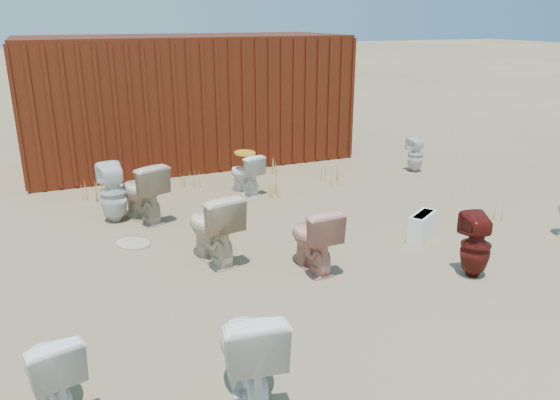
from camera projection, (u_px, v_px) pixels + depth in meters
name	position (u px, v px, depth m)	size (l,w,h in m)	color
ground	(300.00, 258.00, 6.50)	(100.00, 100.00, 0.00)	brown
shipping_container	(187.00, 99.00, 10.65)	(6.00, 2.40, 2.40)	#4B1B0C
toilet_front_a	(51.00, 370.00, 3.91)	(0.38, 0.67, 0.68)	white
toilet_front_pink	(313.00, 238.00, 6.13)	(0.42, 0.74, 0.76)	tan
toilet_front_c	(248.00, 350.00, 4.02)	(0.45, 0.80, 0.81)	white
toilet_front_maroon	(476.00, 246.00, 5.96)	(0.33, 0.33, 0.73)	#54120E
toilet_back_a	(113.00, 193.00, 7.56)	(0.37, 0.38, 0.83)	white
toilet_back_beige_left	(142.00, 192.00, 7.60)	(0.47, 0.83, 0.84)	#C6AE91
toilet_back_beige_right	(213.00, 227.00, 6.33)	(0.47, 0.83, 0.85)	beige
toilet_back_yellowlid	(245.00, 173.00, 8.81)	(0.37, 0.64, 0.65)	white
toilet_back_e	(416.00, 155.00, 10.05)	(0.29, 0.29, 0.64)	silver
yellow_lid	(245.00, 153.00, 8.71)	(0.33, 0.41, 0.03)	gold
loose_tank	(422.00, 227.00, 7.01)	(0.50, 0.20, 0.35)	white
loose_lid_near	(242.00, 177.00, 9.74)	(0.38, 0.49, 0.02)	#C3B98D
loose_lid_far	(133.00, 244.00, 6.89)	(0.36, 0.47, 0.02)	tan
weed_clump_a	(92.00, 190.00, 8.55)	(0.36, 0.36, 0.32)	#B28F47
weed_clump_b	(273.00, 189.00, 8.61)	(0.32, 0.32, 0.31)	#B28F47
weed_clump_c	(332.00, 174.00, 9.43)	(0.36, 0.36, 0.29)	#B28F47
weed_clump_d	(190.00, 180.00, 9.19)	(0.30, 0.30, 0.25)	#B28F47
weed_clump_e	(269.00, 166.00, 9.88)	(0.34, 0.34, 0.31)	#B28F47
weed_clump_f	(490.00, 213.00, 7.70)	(0.28, 0.28, 0.21)	#B28F47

